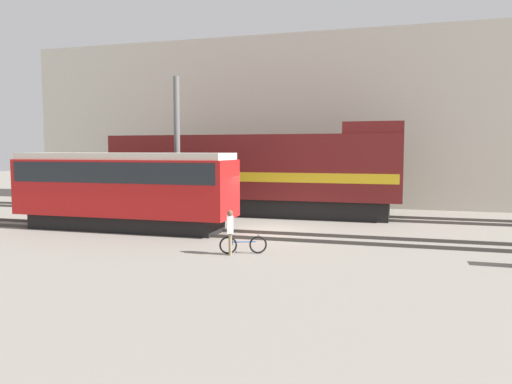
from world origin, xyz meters
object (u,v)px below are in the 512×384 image
at_px(bicycle, 243,245).
at_px(streetcar, 124,186).
at_px(person, 230,228).
at_px(freight_locomotive, 254,173).
at_px(utility_pole_left, 177,149).

bearing_deg(bicycle, streetcar, 152.83).
bearing_deg(bicycle, person, -141.68).
distance_m(freight_locomotive, utility_pole_left, 4.76).
bearing_deg(streetcar, person, -30.56).
bearing_deg(freight_locomotive, streetcar, -121.38).
bearing_deg(streetcar, utility_pole_left, 72.76).
height_order(freight_locomotive, streetcar, freight_locomotive).
distance_m(freight_locomotive, person, 10.91).
relative_size(bicycle, person, 1.01).
bearing_deg(person, streetcar, 149.44).
bearing_deg(streetcar, bicycle, -27.17).
xyz_separation_m(freight_locomotive, utility_pole_left, (-3.08, -3.39, 1.31)).
bearing_deg(person, utility_pole_left, 126.81).
xyz_separation_m(streetcar, person, (6.43, -3.79, -1.07)).
bearing_deg(bicycle, utility_pole_left, 129.91).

